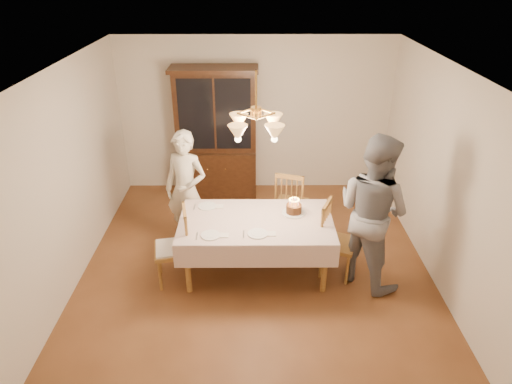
{
  "coord_description": "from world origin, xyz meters",
  "views": [
    {
      "loc": [
        -0.02,
        -4.85,
        3.66
      ],
      "look_at": [
        0.0,
        0.2,
        1.05
      ],
      "focal_mm": 32.0,
      "sensor_mm": 36.0,
      "label": 1
    }
  ],
  "objects_px": {
    "dining_table": "(256,226)",
    "chair_far_side": "(291,205)",
    "birthday_cake": "(294,209)",
    "elderly_woman": "(186,190)",
    "china_hutch": "(216,135)"
  },
  "relations": [
    {
      "from": "china_hutch",
      "to": "elderly_woman",
      "type": "relative_size",
      "value": 1.3
    },
    {
      "from": "dining_table",
      "to": "chair_far_side",
      "type": "xyz_separation_m",
      "value": [
        0.52,
        0.98,
        -0.24
      ]
    },
    {
      "from": "chair_far_side",
      "to": "elderly_woman",
      "type": "height_order",
      "value": "elderly_woman"
    },
    {
      "from": "dining_table",
      "to": "birthday_cake",
      "type": "bearing_deg",
      "value": 20.23
    },
    {
      "from": "birthday_cake",
      "to": "elderly_woman",
      "type": "bearing_deg",
      "value": 160.38
    },
    {
      "from": "dining_table",
      "to": "birthday_cake",
      "type": "xyz_separation_m",
      "value": [
        0.48,
        0.18,
        0.13
      ]
    },
    {
      "from": "china_hutch",
      "to": "chair_far_side",
      "type": "xyz_separation_m",
      "value": [
        1.16,
        -1.28,
        -0.6
      ]
    },
    {
      "from": "china_hutch",
      "to": "chair_far_side",
      "type": "distance_m",
      "value": 1.83
    },
    {
      "from": "dining_table",
      "to": "birthday_cake",
      "type": "distance_m",
      "value": 0.53
    },
    {
      "from": "chair_far_side",
      "to": "elderly_woman",
      "type": "distance_m",
      "value": 1.54
    },
    {
      "from": "chair_far_side",
      "to": "dining_table",
      "type": "bearing_deg",
      "value": -117.87
    },
    {
      "from": "chair_far_side",
      "to": "china_hutch",
      "type": "bearing_deg",
      "value": 132.2
    },
    {
      "from": "china_hutch",
      "to": "birthday_cake",
      "type": "relative_size",
      "value": 7.2
    },
    {
      "from": "dining_table",
      "to": "elderly_woman",
      "type": "height_order",
      "value": "elderly_woman"
    },
    {
      "from": "china_hutch",
      "to": "birthday_cake",
      "type": "distance_m",
      "value": 2.37
    }
  ]
}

